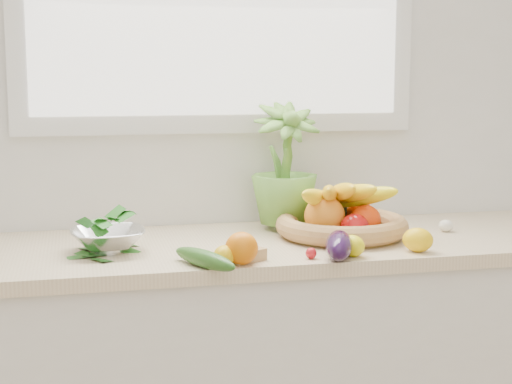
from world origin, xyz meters
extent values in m
cube|color=white|center=(0.00, 2.25, 1.35)|extent=(4.50, 0.02, 2.70)
cube|color=beige|center=(0.00, 1.95, 0.88)|extent=(2.24, 0.62, 0.04)
sphere|color=orange|center=(-0.05, 1.68, 0.94)|extent=(0.09, 0.09, 0.09)
ellipsoid|color=yellow|center=(0.26, 1.70, 0.93)|extent=(0.08, 0.09, 0.06)
ellipsoid|color=#E4AF0C|center=(-0.09, 1.67, 0.93)|extent=(0.08, 0.09, 0.06)
ellipsoid|color=yellow|center=(0.46, 1.71, 0.93)|extent=(0.11, 0.11, 0.07)
sphere|color=#B20E0E|center=(0.33, 1.86, 0.94)|extent=(0.09, 0.09, 0.09)
cube|color=tan|center=(-0.02, 1.70, 0.92)|extent=(0.11, 0.09, 0.03)
ellipsoid|color=white|center=(0.66, 1.95, 0.92)|extent=(0.05, 0.05, 0.04)
ellipsoid|color=beige|center=(0.20, 1.88, 0.92)|extent=(0.06, 0.06, 0.04)
ellipsoid|color=white|center=(0.36, 1.81, 0.92)|extent=(0.06, 0.06, 0.04)
ellipsoid|color=#250E34|center=(0.22, 1.68, 0.94)|extent=(0.13, 0.20, 0.08)
ellipsoid|color=#194F17|center=(-0.15, 1.67, 0.92)|extent=(0.15, 0.24, 0.05)
sphere|color=red|center=(0.15, 1.70, 0.92)|extent=(0.03, 0.03, 0.03)
imported|color=#629C38|center=(0.18, 2.11, 1.11)|extent=(0.24, 0.24, 0.38)
cylinder|color=#AB864C|center=(0.32, 1.95, 0.91)|extent=(0.35, 0.35, 0.01)
torus|color=tan|center=(0.32, 1.95, 0.93)|extent=(0.41, 0.41, 0.06)
sphere|color=orange|center=(0.26, 1.92, 0.97)|extent=(0.12, 0.12, 0.12)
sphere|color=#E73907|center=(0.38, 1.90, 0.96)|extent=(0.09, 0.09, 0.09)
sphere|color=#EB4907|center=(0.40, 2.00, 0.96)|extent=(0.09, 0.09, 0.09)
ellipsoid|color=black|center=(0.31, 2.02, 0.97)|extent=(0.10, 0.10, 0.12)
ellipsoid|color=yellow|center=(0.25, 1.94, 1.02)|extent=(0.21, 0.24, 0.11)
ellipsoid|color=yellow|center=(0.28, 1.95, 1.03)|extent=(0.13, 0.27, 0.11)
ellipsoid|color=yellow|center=(0.31, 1.94, 1.04)|extent=(0.05, 0.27, 0.11)
ellipsoid|color=yellow|center=(0.34, 1.95, 1.03)|extent=(0.12, 0.27, 0.11)
ellipsoid|color=yellow|center=(0.38, 1.94, 1.02)|extent=(0.20, 0.24, 0.11)
cylinder|color=silver|center=(-0.38, 1.90, 0.91)|extent=(0.09, 0.09, 0.02)
imported|color=silver|center=(-0.38, 1.90, 0.94)|extent=(0.22, 0.22, 0.05)
ellipsoid|color=#226118|center=(-0.38, 1.90, 0.98)|extent=(0.16, 0.16, 0.06)
camera|label=1|loc=(-0.46, -0.26, 1.39)|focal=55.00mm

